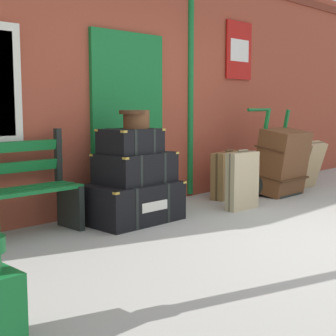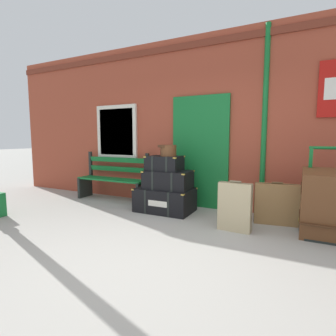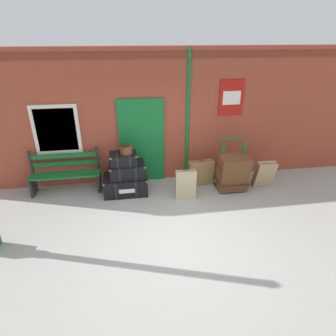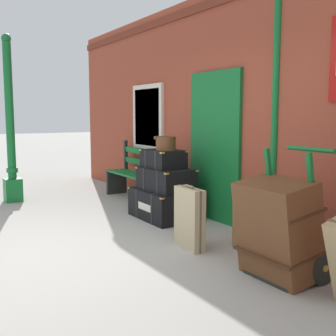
{
  "view_description": "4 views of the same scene",
  "coord_description": "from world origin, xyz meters",
  "views": [
    {
      "loc": [
        -4.36,
        -2.12,
        1.25
      ],
      "look_at": [
        -0.5,
        1.64,
        0.57
      ],
      "focal_mm": 53.74,
      "sensor_mm": 36.0,
      "label": 1
    },
    {
      "loc": [
        1.3,
        -2.28,
        1.32
      ],
      "look_at": [
        -0.71,
        1.74,
        0.8
      ],
      "focal_mm": 28.09,
      "sensor_mm": 36.0,
      "label": 2
    },
    {
      "loc": [
        -0.7,
        -4.05,
        3.45
      ],
      "look_at": [
        0.2,
        1.95,
        0.53
      ],
      "focal_mm": 30.03,
      "sensor_mm": 36.0,
      "label": 3
    },
    {
      "loc": [
        4.39,
        -1.25,
        1.51
      ],
      "look_at": [
        -0.39,
        1.67,
        0.8
      ],
      "focal_mm": 45.61,
      "sensor_mm": 36.0,
      "label": 4
    }
  ],
  "objects": [
    {
      "name": "steamer_trunk_middle",
      "position": [
        -0.77,
        1.87,
        0.58
      ],
      "size": [
        0.83,
        0.59,
        0.33
      ],
      "color": "black",
      "rests_on": "steamer_trunk_base"
    },
    {
      "name": "large_brown_trunk",
      "position": [
        1.69,
        1.57,
        0.47
      ],
      "size": [
        0.7,
        0.56,
        0.93
      ],
      "color": "brown",
      "rests_on": "ground"
    },
    {
      "name": "porters_trolley",
      "position": [
        1.69,
        1.74,
        0.27
      ],
      "size": [
        0.71,
        0.57,
        1.2
      ],
      "color": "black",
      "rests_on": "ground"
    },
    {
      "name": "suitcase_olive",
      "position": [
        0.52,
        1.4,
        0.35
      ],
      "size": [
        0.47,
        0.17,
        0.73
      ],
      "color": "tan",
      "rests_on": "ground"
    },
    {
      "name": "steamer_trunk_top",
      "position": [
        -0.84,
        1.87,
        0.87
      ],
      "size": [
        0.63,
        0.47,
        0.27
      ],
      "color": "black",
      "rests_on": "steamer_trunk_middle"
    },
    {
      "name": "steamer_trunk_base",
      "position": [
        -0.83,
        1.85,
        0.21
      ],
      "size": [
        1.01,
        0.65,
        0.43
      ],
      "color": "black",
      "rests_on": "ground"
    },
    {
      "name": "suitcase_cream",
      "position": [
        1.03,
        1.99,
        0.31
      ],
      "size": [
        0.65,
        0.27,
        0.66
      ],
      "color": "olive",
      "rests_on": "ground"
    },
    {
      "name": "ground_plane",
      "position": [
        0.0,
        0.0,
        0.0
      ],
      "size": [
        60.0,
        60.0,
        0.0
      ],
      "primitive_type": "plane",
      "color": "#A3A099"
    },
    {
      "name": "brick_facade",
      "position": [
        -0.02,
        2.6,
        1.6
      ],
      "size": [
        10.4,
        0.35,
        3.2
      ],
      "color": "#9E422D",
      "rests_on": "ground"
    },
    {
      "name": "suitcase_oxblood",
      "position": [
        2.51,
        1.6,
        0.36
      ],
      "size": [
        0.47,
        0.38,
        0.72
      ],
      "color": "tan",
      "rests_on": "ground"
    },
    {
      "name": "round_hatbox",
      "position": [
        -0.77,
        1.86,
        1.11
      ],
      "size": [
        0.33,
        0.3,
        0.2
      ],
      "color": "brown",
      "rests_on": "steamer_trunk_top"
    }
  ]
}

